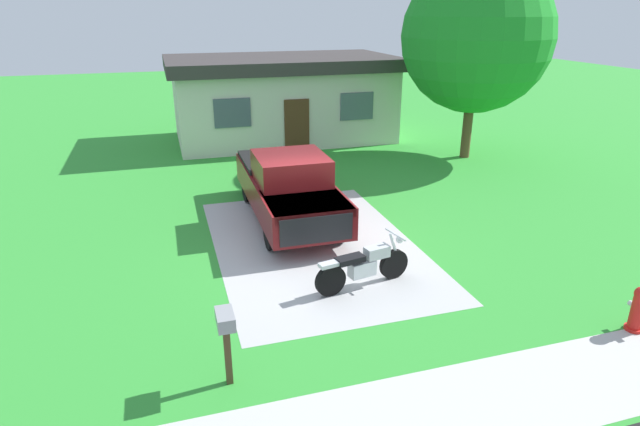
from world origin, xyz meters
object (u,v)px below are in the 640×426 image
fire_hydrant (638,309)px  neighbor_house (282,97)px  motorcycle (364,266)px  shade_tree (477,37)px  mailbox (226,329)px  pickup_truck (287,185)px

fire_hydrant → neighbor_house: 16.76m
motorcycle → neighbor_house: neighbor_house is taller
fire_hydrant → neighbor_house: neighbor_house is taller
shade_tree → neighbor_house: bearing=139.5°
shade_tree → neighbor_house: (-6.05, 5.16, -2.66)m
mailbox → neighbor_house: neighbor_house is taller
mailbox → pickup_truck: bearing=68.8°
motorcycle → fire_hydrant: (4.11, -2.92, -0.05)m
mailbox → shade_tree: (10.58, 10.65, 3.47)m
pickup_truck → neighbor_house: 9.61m
fire_hydrant → mailbox: (-7.20, 0.68, 0.55)m
motorcycle → fire_hydrant: 5.04m
motorcycle → pickup_truck: (-0.60, 4.21, 0.48)m
motorcycle → mailbox: mailbox is taller
fire_hydrant → shade_tree: bearing=73.4°
motorcycle → mailbox: 3.86m
motorcycle → mailbox: (-3.10, -2.24, 0.51)m
motorcycle → shade_tree: 11.94m
mailbox → shade_tree: size_ratio=0.18×
fire_hydrant → shade_tree: size_ratio=0.12×
motorcycle → shade_tree: bearing=48.3°
motorcycle → pickup_truck: pickup_truck is taller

